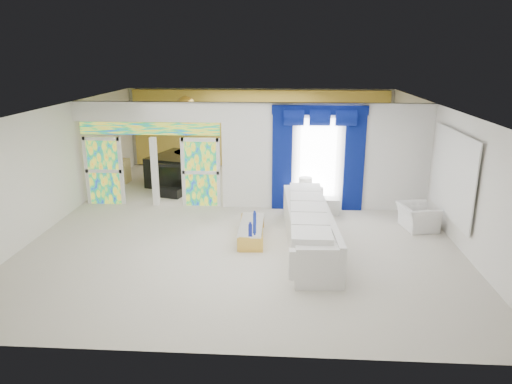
# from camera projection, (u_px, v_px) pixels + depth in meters

# --- Properties ---
(floor) EXTENTS (12.00, 12.00, 0.00)m
(floor) POSITION_uv_depth(u_px,v_px,m) (248.00, 218.00, 12.75)
(floor) COLOR #B7AF9E
(floor) RESTS_ON ground
(dividing_wall) EXTENTS (5.70, 0.18, 3.00)m
(dividing_wall) POSITION_uv_depth(u_px,v_px,m) (327.00, 157.00, 13.15)
(dividing_wall) COLOR white
(dividing_wall) RESTS_ON ground
(dividing_header) EXTENTS (4.30, 0.18, 0.55)m
(dividing_header) POSITION_uv_depth(u_px,v_px,m) (148.00, 112.00, 13.10)
(dividing_header) COLOR white
(dividing_header) RESTS_ON dividing_wall
(stained_panel_left) EXTENTS (0.95, 0.04, 2.00)m
(stained_panel_left) POSITION_uv_depth(u_px,v_px,m) (104.00, 171.00, 13.68)
(stained_panel_left) COLOR #994C3F
(stained_panel_left) RESTS_ON ground
(stained_panel_right) EXTENTS (0.95, 0.04, 2.00)m
(stained_panel_right) POSITION_uv_depth(u_px,v_px,m) (201.00, 172.00, 13.51)
(stained_panel_right) COLOR #994C3F
(stained_panel_right) RESTS_ON ground
(stained_transom) EXTENTS (4.00, 0.05, 0.35)m
(stained_transom) POSITION_uv_depth(u_px,v_px,m) (149.00, 129.00, 13.23)
(stained_transom) COLOR #994C3F
(stained_transom) RESTS_ON dividing_header
(window_pane) EXTENTS (1.00, 0.02, 2.30)m
(window_pane) POSITION_uv_depth(u_px,v_px,m) (318.00, 159.00, 13.08)
(window_pane) COLOR white
(window_pane) RESTS_ON dividing_wall
(blue_drape_left) EXTENTS (0.55, 0.10, 2.80)m
(blue_drape_left) POSITION_uv_depth(u_px,v_px,m) (282.00, 161.00, 13.13)
(blue_drape_left) COLOR #031242
(blue_drape_left) RESTS_ON ground
(blue_drape_right) EXTENTS (0.55, 0.10, 2.80)m
(blue_drape_right) POSITION_uv_depth(u_px,v_px,m) (354.00, 162.00, 13.01)
(blue_drape_right) COLOR #031242
(blue_drape_right) RESTS_ON ground
(blue_pelmet) EXTENTS (2.60, 0.12, 0.25)m
(blue_pelmet) POSITION_uv_depth(u_px,v_px,m) (320.00, 110.00, 12.66)
(blue_pelmet) COLOR #031242
(blue_pelmet) RESTS_ON dividing_wall
(wall_mirror) EXTENTS (0.04, 2.70, 1.90)m
(wall_mirror) POSITION_uv_depth(u_px,v_px,m) (453.00, 175.00, 11.06)
(wall_mirror) COLOR white
(wall_mirror) RESTS_ON ground
(gold_curtains) EXTENTS (9.70, 0.12, 2.90)m
(gold_curtains) POSITION_uv_depth(u_px,v_px,m) (260.00, 129.00, 17.96)
(gold_curtains) COLOR gold
(gold_curtains) RESTS_ON ground
(white_sofa) EXTENTS (1.18, 4.42, 0.83)m
(white_sofa) POSITION_uv_depth(u_px,v_px,m) (309.00, 228.00, 10.85)
(white_sofa) COLOR silver
(white_sofa) RESTS_ON ground
(coffee_table) EXTENTS (0.64, 1.67, 0.36)m
(coffee_table) POSITION_uv_depth(u_px,v_px,m) (251.00, 232.00, 11.29)
(coffee_table) COLOR gold
(coffee_table) RESTS_ON ground
(console_table) EXTENTS (1.32, 0.47, 0.43)m
(console_table) POSITION_uv_depth(u_px,v_px,m) (316.00, 205.00, 13.10)
(console_table) COLOR silver
(console_table) RESTS_ON ground
(table_lamp) EXTENTS (0.36, 0.36, 0.58)m
(table_lamp) POSITION_uv_depth(u_px,v_px,m) (305.00, 188.00, 12.97)
(table_lamp) COLOR white
(table_lamp) RESTS_ON console_table
(armchair) EXTENTS (1.00, 1.09, 0.62)m
(armchair) POSITION_uv_depth(u_px,v_px,m) (417.00, 217.00, 11.91)
(armchair) COLOR silver
(armchair) RESTS_ON ground
(grand_piano) EXTENTS (2.03, 2.33, 1.00)m
(grand_piano) POSITION_uv_depth(u_px,v_px,m) (179.00, 169.00, 15.99)
(grand_piano) COLOR black
(grand_piano) RESTS_ON ground
(piano_bench) EXTENTS (0.89, 0.55, 0.28)m
(piano_bench) POSITION_uv_depth(u_px,v_px,m) (168.00, 193.00, 14.56)
(piano_bench) COLOR black
(piano_bench) RESTS_ON ground
(tv_console) EXTENTS (0.59, 0.55, 0.81)m
(tv_console) POSITION_uv_depth(u_px,v_px,m) (120.00, 171.00, 16.11)
(tv_console) COLOR tan
(tv_console) RESTS_ON ground
(chandelier) EXTENTS (0.60, 0.60, 0.60)m
(chandelier) POSITION_uv_depth(u_px,v_px,m) (186.00, 105.00, 15.38)
(chandelier) COLOR gold
(chandelier) RESTS_ON ceiling
(decanters) EXTENTS (0.15, 0.95, 0.28)m
(decanters) POSITION_uv_depth(u_px,v_px,m) (253.00, 222.00, 11.12)
(decanters) COLOR #152094
(decanters) RESTS_ON coffee_table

